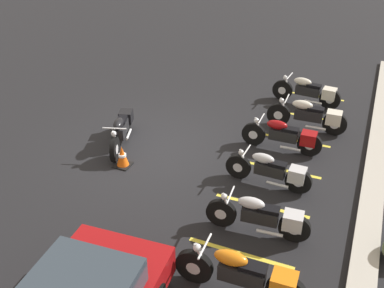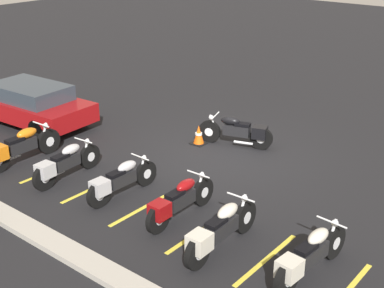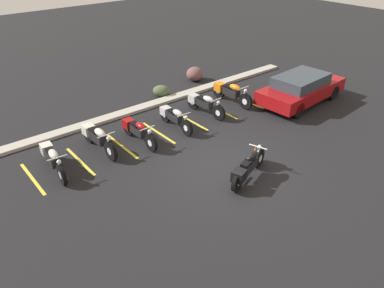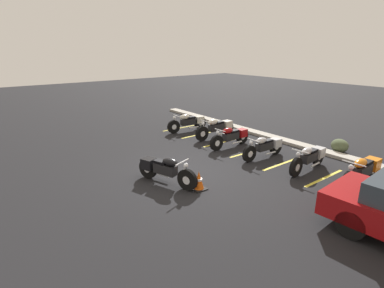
{
  "view_description": "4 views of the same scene",
  "coord_description": "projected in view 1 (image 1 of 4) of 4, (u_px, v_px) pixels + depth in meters",
  "views": [
    {
      "loc": [
        9.06,
        4.94,
        6.21
      ],
      "look_at": [
        0.51,
        1.37,
        0.69
      ],
      "focal_mm": 42.0,
      "sensor_mm": 36.0,
      "label": 1
    },
    {
      "loc": [
        -7.62,
        10.74,
        5.82
      ],
      "look_at": [
        0.21,
        1.09,
        0.65
      ],
      "focal_mm": 50.0,
      "sensor_mm": 36.0,
      "label": 2
    },
    {
      "loc": [
        -7.13,
        -7.05,
        6.72
      ],
      "look_at": [
        -0.55,
        1.02,
        0.66
      ],
      "focal_mm": 35.0,
      "sensor_mm": 36.0,
      "label": 3
    },
    {
      "loc": [
        7.21,
        -5.2,
        3.9
      ],
      "look_at": [
        -0.4,
        0.61,
        0.83
      ],
      "focal_mm": 28.0,
      "sensor_mm": 36.0,
      "label": 4
    }
  ],
  "objects": [
    {
      "name": "parked_bike_0",
      "position": [
        310.0,
        91.0,
        14.04
      ],
      "size": [
        0.61,
        2.17,
        0.85
      ],
      "rotation": [
        0.0,
        0.0,
        -1.66
      ],
      "color": "black",
      "rests_on": "ground"
    },
    {
      "name": "ground",
      "position": [
        152.0,
        147.0,
        12.0
      ],
      "size": [
        60.0,
        60.0,
        0.0
      ],
      "primitive_type": "plane",
      "color": "black"
    },
    {
      "name": "parked_bike_2",
      "position": [
        286.0,
        136.0,
        11.64
      ],
      "size": [
        0.59,
        2.12,
        0.83
      ],
      "rotation": [
        0.0,
        0.0,
        -1.56
      ],
      "color": "black",
      "rests_on": "ground"
    },
    {
      "name": "parked_bike_3",
      "position": [
        273.0,
        170.0,
        10.29
      ],
      "size": [
        0.58,
        2.05,
        0.81
      ],
      "rotation": [
        0.0,
        0.0,
        -1.61
      ],
      "color": "black",
      "rests_on": "ground"
    },
    {
      "name": "parked_bike_1",
      "position": [
        311.0,
        116.0,
        12.58
      ],
      "size": [
        0.63,
        2.24,
        0.88
      ],
      "rotation": [
        0.0,
        0.0,
        -1.55
      ],
      "color": "black",
      "rests_on": "ground"
    },
    {
      "name": "stall_line_1",
      "position": [
        302.0,
        116.0,
        13.6
      ],
      "size": [
        0.1,
        2.1,
        0.0
      ],
      "primitive_type": "cube",
      "color": "gold",
      "rests_on": "ground"
    },
    {
      "name": "stall_line_3",
      "position": [
        278.0,
        169.0,
        11.11
      ],
      "size": [
        0.1,
        2.1,
        0.0
      ],
      "primitive_type": "cube",
      "color": "gold",
      "rests_on": "ground"
    },
    {
      "name": "parked_bike_4",
      "position": [
        263.0,
        216.0,
        8.87
      ],
      "size": [
        0.59,
        2.12,
        0.83
      ],
      "rotation": [
        0.0,
        0.0,
        -1.49
      ],
      "color": "black",
      "rests_on": "ground"
    },
    {
      "name": "motorcycle_black_featured",
      "position": [
        122.0,
        128.0,
        11.97
      ],
      "size": [
        2.08,
        0.92,
        0.85
      ],
      "rotation": [
        0.0,
        0.0,
        0.32
      ],
      "color": "black",
      "rests_on": "ground"
    },
    {
      "name": "traffic_cone",
      "position": [
        122.0,
        157.0,
        11.11
      ],
      "size": [
        0.4,
        0.4,
        0.55
      ],
      "color": "black",
      "rests_on": "ground"
    },
    {
      "name": "stall_line_0",
      "position": [
        311.0,
        96.0,
        14.85
      ],
      "size": [
        0.1,
        2.1,
        0.0
      ],
      "primitive_type": "cube",
      "color": "gold",
      "rests_on": "ground"
    },
    {
      "name": "concrete_curb",
      "position": [
        372.0,
        194.0,
        10.13
      ],
      "size": [
        18.0,
        0.5,
        0.12
      ],
      "primitive_type": "cube",
      "color": "#A8A399",
      "rests_on": "ground"
    },
    {
      "name": "stall_line_4",
      "position": [
        262.0,
        206.0,
        9.86
      ],
      "size": [
        0.1,
        2.1,
        0.0
      ],
      "primitive_type": "cube",
      "color": "gold",
      "rests_on": "ground"
    },
    {
      "name": "stall_line_2",
      "position": [
        291.0,
        140.0,
        12.35
      ],
      "size": [
        0.1,
        2.1,
        0.0
      ],
      "primitive_type": "cube",
      "color": "gold",
      "rests_on": "ground"
    },
    {
      "name": "stall_line_5",
      "position": [
        240.0,
        253.0,
        8.62
      ],
      "size": [
        0.1,
        2.1,
        0.0
      ],
      "primitive_type": "cube",
      "color": "gold",
      "rests_on": "ground"
    },
    {
      "name": "parked_bike_5",
      "position": [
        246.0,
        275.0,
        7.51
      ],
      "size": [
        0.65,
        2.3,
        0.9
      ],
      "rotation": [
        0.0,
        0.0,
        -1.54
      ],
      "color": "black",
      "rests_on": "ground"
    }
  ]
}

